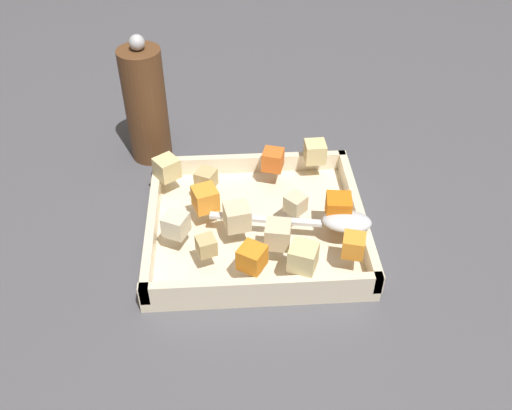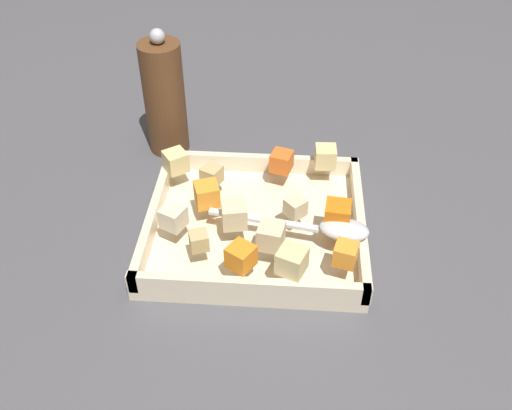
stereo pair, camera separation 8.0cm
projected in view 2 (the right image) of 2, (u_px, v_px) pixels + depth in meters
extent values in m
plane|color=#4C4C51|center=(255.00, 228.00, 0.84)|extent=(4.00, 4.00, 0.00)
cube|color=beige|center=(256.00, 229.00, 0.83)|extent=(0.30, 0.27, 0.01)
cube|color=beige|center=(262.00, 163.00, 0.92)|extent=(0.30, 0.01, 0.03)
cube|color=beige|center=(249.00, 288.00, 0.72)|extent=(0.30, 0.01, 0.03)
cube|color=beige|center=(360.00, 223.00, 0.81)|extent=(0.01, 0.27, 0.03)
cube|color=beige|center=(154.00, 213.00, 0.82)|extent=(0.01, 0.27, 0.03)
cube|color=orange|center=(206.00, 196.00, 0.81)|extent=(0.04, 0.04, 0.03)
cube|color=orange|center=(241.00, 256.00, 0.72)|extent=(0.04, 0.04, 0.03)
cube|color=orange|center=(338.00, 215.00, 0.77)|extent=(0.04, 0.04, 0.03)
cube|color=orange|center=(346.00, 254.00, 0.72)|extent=(0.03, 0.03, 0.03)
cube|color=orange|center=(282.00, 161.00, 0.87)|extent=(0.04, 0.04, 0.03)
cube|color=tan|center=(199.00, 241.00, 0.74)|extent=(0.03, 0.03, 0.02)
cube|color=#E0CC89|center=(292.00, 261.00, 0.71)|extent=(0.04, 0.04, 0.03)
cube|color=beige|center=(271.00, 236.00, 0.74)|extent=(0.04, 0.04, 0.03)
cube|color=beige|center=(295.00, 207.00, 0.79)|extent=(0.04, 0.04, 0.03)
cube|color=beige|center=(234.00, 215.00, 0.78)|extent=(0.04, 0.04, 0.03)
cube|color=tan|center=(212.00, 175.00, 0.85)|extent=(0.04, 0.04, 0.03)
cube|color=#E0CC89|center=(176.00, 161.00, 0.87)|extent=(0.04, 0.04, 0.03)
cube|color=#E0CC89|center=(325.00, 157.00, 0.88)|extent=(0.03, 0.03, 0.03)
cube|color=beige|center=(173.00, 217.00, 0.77)|extent=(0.04, 0.04, 0.03)
ellipsoid|color=silver|center=(344.00, 229.00, 0.76)|extent=(0.07, 0.05, 0.02)
cube|color=silver|center=(263.00, 220.00, 0.79)|extent=(0.15, 0.04, 0.01)
cylinder|color=brown|center=(165.00, 99.00, 0.94)|extent=(0.07, 0.07, 0.19)
sphere|color=#B7B7BC|center=(157.00, 36.00, 0.87)|extent=(0.02, 0.02, 0.02)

